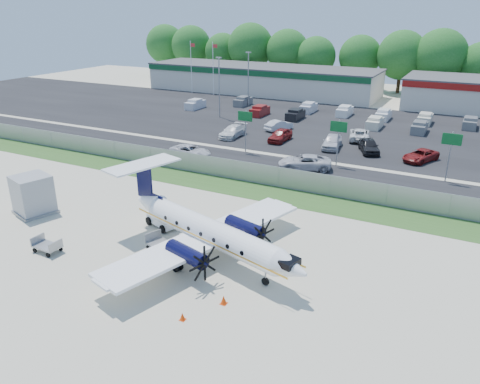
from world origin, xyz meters
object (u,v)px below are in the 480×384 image
at_px(baggage_cart_far, 161,245).
at_px(service_container, 33,196).
at_px(pushback_tug, 166,218).
at_px(aircraft, 208,231).
at_px(baggage_cart_near, 47,246).

distance_m(baggage_cart_far, service_container, 13.42).
distance_m(pushback_tug, service_container, 11.60).
bearing_deg(baggage_cart_far, aircraft, 15.10).
xyz_separation_m(aircraft, pushback_tug, (-5.43, 2.63, -1.26)).
bearing_deg(baggage_cart_near, service_container, 145.22).
relative_size(baggage_cart_near, baggage_cart_far, 0.78).
distance_m(aircraft, baggage_cart_far, 3.70).
bearing_deg(pushback_tug, baggage_cart_far, -58.65).
bearing_deg(pushback_tug, aircraft, -25.80).
bearing_deg(service_container, baggage_cart_far, -2.91).
distance_m(pushback_tug, baggage_cart_far, 4.12).
bearing_deg(baggage_cart_far, baggage_cart_near, -152.62).
height_order(baggage_cart_far, service_container, service_container).
relative_size(aircraft, baggage_cart_far, 6.58).
xyz_separation_m(pushback_tug, service_container, (-11.22, -2.83, 0.79)).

